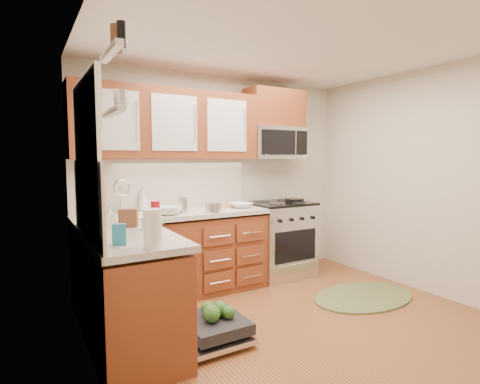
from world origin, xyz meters
TOP-DOWN VIEW (x-y plane):
  - floor at (0.00, 0.00)m, footprint 3.50×3.50m
  - ceiling at (0.00, 0.00)m, footprint 3.50×3.50m
  - wall_back at (0.00, 1.75)m, footprint 3.50×0.04m
  - wall_left at (-1.75, 0.00)m, footprint 0.04×3.50m
  - wall_right at (1.75, 0.00)m, footprint 0.04×3.50m
  - base_cabinet_back at (-0.73, 1.45)m, footprint 2.05×0.60m
  - base_cabinet_left at (-1.45, 0.52)m, footprint 0.60×1.25m
  - countertop_back at (-0.72, 1.44)m, footprint 2.07×0.64m
  - countertop_left at (-1.44, 0.53)m, footprint 0.64×1.27m
  - backsplash_back at (-0.73, 1.74)m, footprint 2.05×0.02m
  - backsplash_left at (-1.74, 0.52)m, footprint 0.02×1.25m
  - upper_cabinets at (-0.73, 1.57)m, footprint 2.05×0.35m
  - cabinet_over_mw at (0.68, 1.57)m, footprint 0.76×0.35m
  - range at (0.68, 1.43)m, footprint 0.76×0.64m
  - microwave at (0.68, 1.55)m, footprint 0.76×0.38m
  - sink at (-1.25, 1.42)m, footprint 0.62×0.50m
  - dishwasher at (-0.86, 0.30)m, footprint 0.70×0.60m
  - window at (-1.74, 0.50)m, footprint 0.03×1.05m
  - window_blind at (-1.71, 0.50)m, footprint 0.02×0.96m
  - shelf_upper at (-1.72, -0.35)m, footprint 0.04×0.40m
  - shelf_lower at (-1.72, -0.35)m, footprint 0.04×0.40m
  - rug at (1.01, 0.34)m, footprint 1.32×0.95m
  - skillet at (0.85, 1.35)m, footprint 0.28×0.28m
  - stock_pot at (-0.37, 1.22)m, footprint 0.22×0.22m
  - cutting_board at (-0.09, 1.54)m, footprint 0.34×0.25m
  - canister at (-0.66, 1.36)m, footprint 0.13×0.13m
  - paper_towel_roll at (-1.42, -0.02)m, footprint 0.13×0.13m
  - mustard_bottle at (-1.62, 0.67)m, footprint 0.10×0.10m
  - red_bottle at (-1.27, 0.39)m, footprint 0.08×0.08m
  - wooden_box at (-1.37, 0.83)m, footprint 0.18×0.16m
  - blue_carton at (-1.59, 0.18)m, footprint 0.10×0.07m
  - bowl_a at (0.07, 1.37)m, footprint 0.25×0.25m
  - bowl_b at (-0.84, 1.29)m, footprint 0.30×0.30m
  - cup at (-0.23, 1.51)m, footprint 0.12×0.12m
  - soap_bottle_a at (-1.00, 1.68)m, footprint 0.12×0.12m
  - soap_bottle_b at (-1.53, 0.82)m, footprint 0.10×0.11m
  - soap_bottle_c at (-1.25, 0.62)m, footprint 0.15×0.15m

SIDE VIEW (x-z plane):
  - floor at x=0.00m, z-range 0.00..0.00m
  - rug at x=1.01m, z-range 0.00..0.02m
  - dishwasher at x=-0.86m, z-range 0.00..0.20m
  - base_cabinet_back at x=-0.73m, z-range 0.00..0.85m
  - base_cabinet_left at x=-1.45m, z-range 0.00..0.85m
  - range at x=0.68m, z-range 0.00..0.95m
  - sink at x=-1.25m, z-range 0.67..0.93m
  - countertop_back at x=-0.72m, z-range 0.88..0.93m
  - countertop_left at x=-1.44m, z-range 0.88..0.93m
  - cutting_board at x=-0.09m, z-range 0.93..0.95m
  - bowl_a at x=0.07m, z-range 0.93..0.99m
  - bowl_b at x=-0.84m, z-range 0.93..1.01m
  - cup at x=-0.23m, z-range 0.93..1.01m
  - skillet at x=0.85m, z-range 0.95..1.00m
  - stock_pot at x=-0.37m, z-range 0.93..1.03m
  - blue_carton at x=-1.59m, z-range 0.93..1.07m
  - wooden_box at x=-1.37m, z-range 0.93..1.08m
  - canister at x=-0.66m, z-range 0.93..1.09m
  - soap_bottle_c at x=-1.25m, z-range 0.93..1.10m
  - soap_bottle_b at x=-1.53m, z-range 0.93..1.12m
  - mustard_bottle at x=-1.62m, z-range 0.93..1.17m
  - paper_towel_roll at x=-1.42m, z-range 0.93..1.18m
  - red_bottle at x=-1.27m, z-range 0.93..1.18m
  - soap_bottle_a at x=-1.00m, z-range 0.93..1.19m
  - backsplash_back at x=-0.73m, z-range 0.93..1.49m
  - backsplash_left at x=-1.74m, z-range 0.93..1.49m
  - wall_back at x=0.00m, z-range 0.00..2.50m
  - wall_left at x=-1.75m, z-range 0.00..2.50m
  - wall_right at x=1.75m, z-range 0.00..2.50m
  - window at x=-1.74m, z-range 1.02..2.08m
  - microwave at x=0.68m, z-range 1.50..1.90m
  - shelf_lower at x=-1.72m, z-range 1.74..1.76m
  - upper_cabinets at x=-0.73m, z-range 1.50..2.25m
  - window_blind at x=-1.71m, z-range 1.68..2.08m
  - shelf_upper at x=-1.72m, z-range 2.03..2.06m
  - cabinet_over_mw at x=0.68m, z-range 1.90..2.37m
  - ceiling at x=0.00m, z-range 2.50..2.50m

